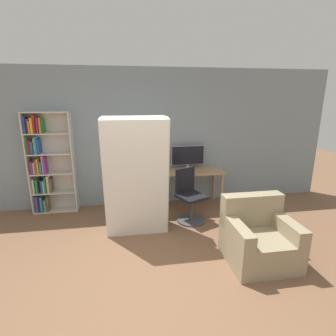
{
  "coord_description": "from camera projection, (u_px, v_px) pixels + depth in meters",
  "views": [
    {
      "loc": [
        -0.22,
        -2.55,
        2.14
      ],
      "look_at": [
        0.43,
        1.44,
        1.05
      ],
      "focal_mm": 28.0,
      "sensor_mm": 36.0,
      "label": 1
    }
  ],
  "objects": [
    {
      "name": "ground_plane",
      "position": [
        151.0,
        289.0,
        3.02
      ],
      "size": [
        16.0,
        16.0,
        0.0
      ],
      "primitive_type": "plane",
      "color": "brown"
    },
    {
      "name": "wall_back",
      "position": [
        137.0,
        139.0,
        5.19
      ],
      "size": [
        8.0,
        0.06,
        2.7
      ],
      "color": "gray",
      "rests_on": "ground"
    },
    {
      "name": "desk",
      "position": [
        186.0,
        175.0,
        5.21
      ],
      "size": [
        1.45,
        0.6,
        0.74
      ],
      "color": "tan",
      "rests_on": "ground"
    },
    {
      "name": "monitor",
      "position": [
        188.0,
        156.0,
        5.31
      ],
      "size": [
        0.67,
        0.18,
        0.47
      ],
      "color": "#B7B7BC",
      "rests_on": "desk"
    },
    {
      "name": "office_chair",
      "position": [
        190.0,
        200.0,
        4.65
      ],
      "size": [
        0.58,
        0.58,
        0.94
      ],
      "color": "#4C4C51",
      "rests_on": "ground"
    },
    {
      "name": "bookshelf",
      "position": [
        47.0,
        164.0,
        4.9
      ],
      "size": [
        0.81,
        0.28,
        1.9
      ],
      "color": "beige",
      "rests_on": "ground"
    },
    {
      "name": "mattress_near",
      "position": [
        137.0,
        179.0,
        3.99
      ],
      "size": [
        0.98,
        0.43,
        1.87
      ],
      "color": "silver",
      "rests_on": "ground"
    },
    {
      "name": "mattress_far",
      "position": [
        136.0,
        174.0,
        4.25
      ],
      "size": [
        0.98,
        0.36,
        1.87
      ],
      "color": "silver",
      "rests_on": "ground"
    },
    {
      "name": "armchair",
      "position": [
        258.0,
        238.0,
        3.51
      ],
      "size": [
        0.85,
        0.8,
        0.85
      ],
      "color": "gray",
      "rests_on": "ground"
    }
  ]
}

